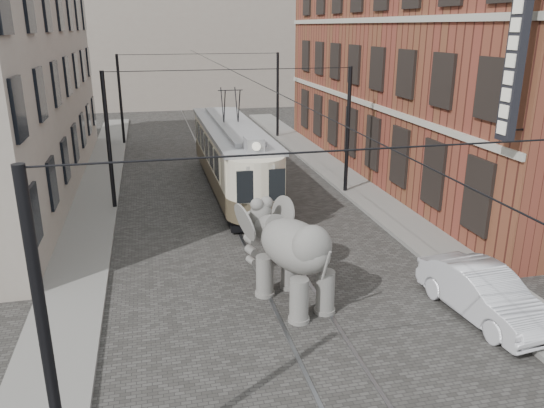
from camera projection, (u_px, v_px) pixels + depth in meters
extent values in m
plane|color=#403E3B|center=(268.00, 250.00, 19.41)|extent=(120.00, 120.00, 0.00)
cube|color=slate|center=(419.00, 235.00, 20.67)|extent=(2.00, 60.00, 0.15)
cube|color=slate|center=(79.00, 266.00, 17.99)|extent=(2.00, 60.00, 0.15)
cube|color=brown|center=(434.00, 61.00, 28.18)|extent=(8.00, 26.00, 12.00)
cube|color=gray|center=(181.00, 34.00, 54.17)|extent=(28.00, 10.00, 14.00)
imported|color=silver|center=(484.00, 293.00, 14.81)|extent=(1.99, 4.45, 1.42)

